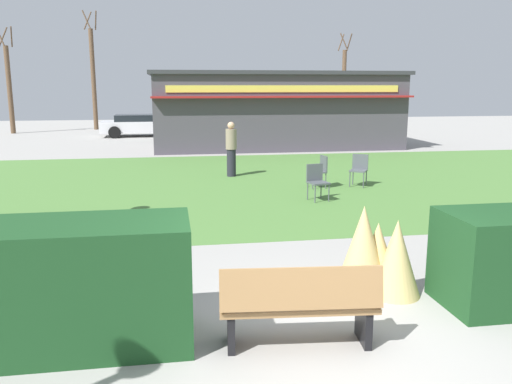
# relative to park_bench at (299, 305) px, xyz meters

# --- Properties ---
(ground_plane) EXTENTS (80.00, 80.00, 0.00)m
(ground_plane) POSITION_rel_park_bench_xyz_m (0.26, -0.10, -0.48)
(ground_plane) COLOR #999691
(lawn_patch) EXTENTS (36.00, 12.00, 0.01)m
(lawn_patch) POSITION_rel_park_bench_xyz_m (0.26, 9.88, -0.48)
(lawn_patch) COLOR #4C7A38
(lawn_patch) RESTS_ON ground_plane
(park_bench) EXTENTS (1.74, 0.67, 0.95)m
(park_bench) POSITION_rel_park_bench_xyz_m (0.00, 0.00, 0.00)
(park_bench) COLOR #9E7547
(park_bench) RESTS_ON ground_plane
(hedge_left) EXTENTS (2.69, 1.10, 1.37)m
(hedge_left) POSITION_rel_park_bench_xyz_m (-2.47, 0.43, 0.21)
(hedge_left) COLOR #19421E
(hedge_left) RESTS_ON ground_plane
(ornamental_grass_behind_left) EXTENTS (0.75, 0.75, 1.21)m
(ornamental_grass_behind_left) POSITION_rel_park_bench_xyz_m (1.23, 1.39, 0.12)
(ornamental_grass_behind_left) COLOR tan
(ornamental_grass_behind_left) RESTS_ON ground_plane
(ornamental_grass_behind_right) EXTENTS (0.67, 0.67, 1.05)m
(ornamental_grass_behind_right) POSITION_rel_park_bench_xyz_m (1.63, 1.20, 0.04)
(ornamental_grass_behind_right) COLOR tan
(ornamental_grass_behind_right) RESTS_ON ground_plane
(ornamental_grass_behind_center) EXTENTS (0.70, 0.70, 0.95)m
(ornamental_grass_behind_center) POSITION_rel_park_bench_xyz_m (1.46, 1.44, -0.01)
(ornamental_grass_behind_center) COLOR tan
(ornamental_grass_behind_center) RESTS_ON ground_plane
(food_kiosk) EXTENTS (11.15, 4.43, 3.38)m
(food_kiosk) POSITION_rel_park_bench_xyz_m (3.47, 18.44, 1.22)
(food_kiosk) COLOR #47424C
(food_kiosk) RESTS_ON ground_plane
(cafe_chair_east) EXTENTS (0.49, 0.49, 0.89)m
(cafe_chair_east) POSITION_rel_park_bench_xyz_m (2.75, 8.75, 0.05)
(cafe_chair_east) COLOR #4C5156
(cafe_chair_east) RESTS_ON ground_plane
(cafe_chair_center) EXTENTS (0.61, 0.61, 0.89)m
(cafe_chair_center) POSITION_rel_park_bench_xyz_m (3.91, 8.82, 0.05)
(cafe_chair_center) COLOR #4C5156
(cafe_chair_center) RESTS_ON ground_plane
(cafe_chair_north) EXTENTS (0.53, 0.53, 0.89)m
(cafe_chair_north) POSITION_rel_park_bench_xyz_m (2.22, 7.20, 0.05)
(cafe_chair_north) COLOR #4C5156
(cafe_chair_north) RESTS_ON ground_plane
(person_strolling) EXTENTS (0.34, 0.34, 1.69)m
(person_strolling) POSITION_rel_park_bench_xyz_m (0.56, 11.00, 0.38)
(person_strolling) COLOR #23232D
(person_strolling) RESTS_ON ground_plane
(parked_car_west_slot) EXTENTS (4.23, 2.12, 1.20)m
(parked_car_west_slot) POSITION_rel_park_bench_xyz_m (-2.97, 24.91, 0.16)
(parked_car_west_slot) COLOR silver
(parked_car_west_slot) RESTS_ON ground_plane
(parked_car_center_slot) EXTENTS (4.20, 2.06, 1.20)m
(parked_car_center_slot) POSITION_rel_park_bench_xyz_m (2.03, 24.91, 0.16)
(parked_car_center_slot) COLOR black
(parked_car_center_slot) RESTS_ON ground_plane
(parked_car_east_slot) EXTENTS (4.30, 2.26, 1.20)m
(parked_car_east_slot) POSITION_rel_park_bench_xyz_m (7.84, 24.91, 0.16)
(parked_car_east_slot) COLOR #B7BABF
(parked_car_east_slot) RESTS_ON ground_plane
(tree_left_bg) EXTENTS (0.91, 0.96, 6.17)m
(tree_left_bg) POSITION_rel_park_bench_xyz_m (10.43, 29.85, 2.24)
(tree_left_bg) COLOR brown
(tree_left_bg) RESTS_ON ground_plane
(tree_right_bg) EXTENTS (0.91, 0.96, 7.30)m
(tree_right_bg) POSITION_rel_park_bench_xyz_m (-5.95, 30.12, 2.80)
(tree_right_bg) COLOR brown
(tree_right_bg) RESTS_ON ground_plane
(tree_center_bg) EXTENTS (0.91, 0.96, 6.08)m
(tree_center_bg) POSITION_rel_park_bench_xyz_m (-10.42, 27.99, 2.19)
(tree_center_bg) COLOR brown
(tree_center_bg) RESTS_ON ground_plane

